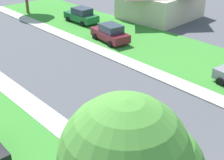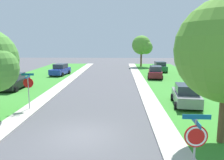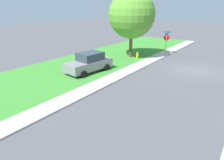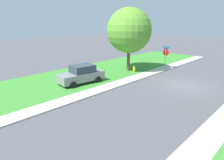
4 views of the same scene
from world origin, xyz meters
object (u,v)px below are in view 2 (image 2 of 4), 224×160
stop_sign_far_corner (28,85)px  car_grey_driveway_right (186,95)px  house_right_setback (223,60)px  tree_corner_large (143,46)px  stop_sign_near_corner (195,141)px  car_blue_far_down_street (60,70)px  car_black_across_road (14,82)px  car_maroon_kerbside_mid (155,72)px  fire_hydrant (200,133)px  car_green_behind_trees (160,67)px

stop_sign_far_corner → car_grey_driveway_right: 12.23m
car_grey_driveway_right → house_right_setback: size_ratio=0.47×
tree_corner_large → stop_sign_near_corner: bearing=-92.9°
stop_sign_near_corner → car_blue_far_down_street: stop_sign_near_corner is taller
car_black_across_road → car_maroon_kerbside_mid: bearing=26.6°
tree_corner_large → house_right_setback: tree_corner_large is taller
car_maroon_kerbside_mid → stop_sign_far_corner: bearing=-128.0°
stop_sign_far_corner → house_right_setback: bearing=38.5°
car_black_across_road → house_right_setback: house_right_setback is taller
car_black_across_road → fire_hydrant: 19.57m
tree_corner_large → car_grey_driveway_right: bearing=-88.4°
car_blue_far_down_street → house_right_setback: bearing=0.2°
car_green_behind_trees → tree_corner_large: (-2.23, 7.82, 3.39)m
car_blue_far_down_street → fire_hydrant: (13.16, -22.54, -0.44)m
car_green_behind_trees → car_grey_driveway_right: 20.59m
stop_sign_near_corner → stop_sign_far_corner: size_ratio=1.00×
stop_sign_near_corner → car_green_behind_trees: bearing=82.3°
stop_sign_far_corner → car_black_across_road: (-4.45, 6.90, -1.01)m
car_grey_driveway_right → car_maroon_kerbside_mid: (-0.38, 13.57, 0.00)m
car_green_behind_trees → fire_hydrant: (-2.61, -27.16, -0.44)m
fire_hydrant → tree_corner_large: bearing=89.4°
car_green_behind_trees → stop_sign_near_corner: bearing=-97.7°
stop_sign_near_corner → car_green_behind_trees: 31.54m
car_maroon_kerbside_mid → fire_hydrant: car_maroon_kerbside_mid is taller
house_right_setback → car_black_across_road: bearing=-158.2°
car_black_across_road → car_maroon_kerbside_mid: 18.09m
stop_sign_far_corner → car_grey_driveway_right: (12.10, 1.44, -1.01)m
car_green_behind_trees → car_blue_far_down_street: 16.43m
stop_sign_near_corner → tree_corner_large: bearing=87.1°
car_black_across_road → stop_sign_near_corner: bearing=-49.6°
car_black_across_road → car_grey_driveway_right: bearing=-18.3°
car_green_behind_trees → fire_hydrant: 27.29m
stop_sign_far_corner → fire_hydrant: stop_sign_far_corner is taller
car_maroon_kerbside_mid → house_right_setback: (10.25, 2.45, 1.50)m
car_black_across_road → house_right_setback: 28.49m
fire_hydrant → stop_sign_near_corner: bearing=-111.6°
car_maroon_kerbside_mid → car_grey_driveway_right: bearing=-88.4°
stop_sign_far_corner → car_black_across_road: size_ratio=0.64×
stop_sign_far_corner → house_right_setback: 28.07m
stop_sign_near_corner → stop_sign_far_corner: bearing=135.2°
car_blue_far_down_street → car_maroon_kerbside_mid: bearing=-9.6°
car_grey_driveway_right → fire_hydrant: car_grey_driveway_right is taller
stop_sign_far_corner → car_grey_driveway_right: size_ratio=0.62×
car_green_behind_trees → tree_corner_large: bearing=105.9°
car_green_behind_trees → car_maroon_kerbside_mid: size_ratio=0.96×
stop_sign_near_corner → house_right_setback: 29.56m
car_blue_far_down_street → tree_corner_large: size_ratio=0.72×
tree_corner_large → stop_sign_far_corner: bearing=-110.8°
stop_sign_near_corner → car_grey_driveway_right: 11.10m
stop_sign_far_corner → car_black_across_road: stop_sign_far_corner is taller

